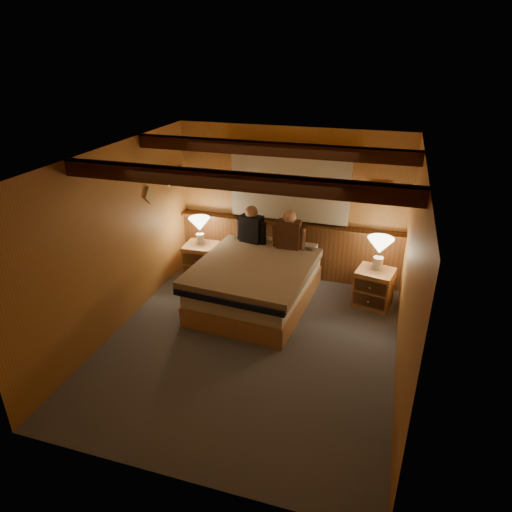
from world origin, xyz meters
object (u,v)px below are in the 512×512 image
at_px(nightstand_left, 201,260).
at_px(duffel_bag, 212,275).
at_px(bed, 256,282).
at_px(nightstand_right, 374,288).
at_px(lamp_right, 380,248).
at_px(lamp_left, 199,226).
at_px(person_left, 251,227).
at_px(person_right, 289,233).

height_order(nightstand_left, duffel_bag, nightstand_left).
bearing_deg(bed, nightstand_left, 156.96).
distance_m(nightstand_right, lamp_right, 0.62).
distance_m(bed, duffel_bag, 0.98).
xyz_separation_m(lamp_right, duffel_bag, (-2.52, -0.11, -0.76)).
xyz_separation_m(bed, lamp_left, (-1.13, 0.62, 0.52)).
bearing_deg(person_left, nightstand_right, 5.37).
xyz_separation_m(nightstand_right, duffel_bag, (-2.50, -0.05, -0.14)).
bearing_deg(lamp_left, nightstand_left, -65.65).
distance_m(lamp_right, duffel_bag, 2.63).
xyz_separation_m(nightstand_left, lamp_left, (-0.02, 0.04, 0.59)).
xyz_separation_m(nightstand_right, lamp_right, (0.02, 0.06, 0.62)).
xyz_separation_m(lamp_right, person_right, (-1.34, 0.11, 0.03)).
relative_size(bed, nightstand_left, 3.77).
xyz_separation_m(nightstand_left, lamp_right, (2.77, -0.05, 0.61)).
height_order(nightstand_left, nightstand_right, nightstand_left).
bearing_deg(bed, person_right, 67.00).
bearing_deg(bed, person_left, 116.80).
height_order(nightstand_right, person_right, person_right).
distance_m(bed, lamp_left, 1.38).
relative_size(bed, person_right, 3.43).
bearing_deg(duffel_bag, lamp_left, 147.50).
distance_m(nightstand_right, person_left, 2.04).
xyz_separation_m(nightstand_right, person_left, (-1.93, 0.21, 0.64)).
relative_size(nightstand_left, lamp_left, 1.26).
bearing_deg(duffel_bag, nightstand_left, 151.56).
bearing_deg(nightstand_left, duffel_bag, -35.29).
bearing_deg(nightstand_right, person_right, -175.42).
xyz_separation_m(nightstand_left, duffel_bag, (0.25, -0.16, -0.14)).
bearing_deg(lamp_right, nightstand_left, 178.93).
bearing_deg(person_right, lamp_right, -5.04).
bearing_deg(lamp_left, person_right, 0.56).
relative_size(lamp_left, person_right, 0.72).
distance_m(nightstand_left, person_left, 1.05).
relative_size(lamp_left, person_left, 0.72).
height_order(bed, nightstand_right, bed).
distance_m(person_right, duffel_bag, 1.44).
height_order(lamp_left, person_left, person_left).
bearing_deg(person_right, person_left, 174.66).
xyz_separation_m(person_right, duffel_bag, (-1.18, -0.21, -0.78)).
relative_size(nightstand_right, duffel_bag, 1.28).
height_order(bed, person_left, person_left).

